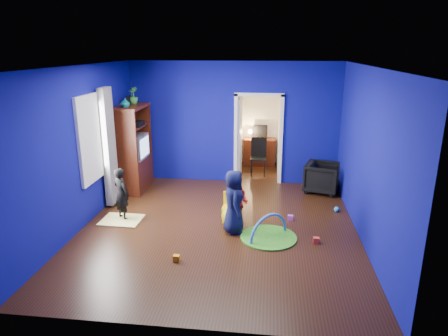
# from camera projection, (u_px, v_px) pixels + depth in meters

# --- Properties ---
(floor) EXTENTS (5.00, 5.50, 0.01)m
(floor) POSITION_uv_depth(u_px,v_px,m) (219.00, 228.00, 7.35)
(floor) COLOR black
(floor) RESTS_ON ground
(ceiling) EXTENTS (5.00, 5.50, 0.01)m
(ceiling) POSITION_uv_depth(u_px,v_px,m) (218.00, 66.00, 6.50)
(ceiling) COLOR white
(ceiling) RESTS_ON wall_back
(wall_back) EXTENTS (5.00, 0.02, 2.90)m
(wall_back) POSITION_uv_depth(u_px,v_px,m) (233.00, 123.00, 9.54)
(wall_back) COLOR #0B0D7C
(wall_back) RESTS_ON floor
(wall_front) EXTENTS (5.00, 0.02, 2.90)m
(wall_front) POSITION_uv_depth(u_px,v_px,m) (185.00, 216.00, 4.31)
(wall_front) COLOR #0B0D7C
(wall_front) RESTS_ON floor
(wall_left) EXTENTS (0.02, 5.50, 2.90)m
(wall_left) POSITION_uv_depth(u_px,v_px,m) (81.00, 148.00, 7.20)
(wall_left) COLOR #0B0D7C
(wall_left) RESTS_ON floor
(wall_right) EXTENTS (0.02, 5.50, 2.90)m
(wall_right) POSITION_uv_depth(u_px,v_px,m) (367.00, 157.00, 6.64)
(wall_right) COLOR #0B0D7C
(wall_right) RESTS_ON floor
(alcove) EXTENTS (1.00, 1.75, 2.50)m
(alcove) POSITION_uv_depth(u_px,v_px,m) (260.00, 125.00, 10.36)
(alcove) COLOR silver
(alcove) RESTS_ON floor
(armchair) EXTENTS (0.93, 0.91, 0.68)m
(armchair) POSITION_uv_depth(u_px,v_px,m) (322.00, 178.00, 9.10)
(armchair) COLOR black
(armchair) RESTS_ON floor
(child_black) EXTENTS (0.45, 0.42, 1.03)m
(child_black) POSITION_uv_depth(u_px,v_px,m) (122.00, 194.00, 7.61)
(child_black) COLOR black
(child_black) RESTS_ON floor
(child_navy) EXTENTS (0.48, 0.63, 1.16)m
(child_navy) POSITION_uv_depth(u_px,v_px,m) (234.00, 202.00, 7.05)
(child_navy) COLOR #10193D
(child_navy) RESTS_ON floor
(toddler_red) EXTENTS (0.55, 0.50, 0.93)m
(toddler_red) POSITION_uv_depth(u_px,v_px,m) (237.00, 202.00, 7.32)
(toddler_red) COLOR red
(toddler_red) RESTS_ON floor
(vase) EXTENTS (0.23, 0.23, 0.20)m
(vase) POSITION_uv_depth(u_px,v_px,m) (125.00, 103.00, 8.51)
(vase) COLOR #0D5E6E
(vase) RESTS_ON tv_armoire
(potted_plant) EXTENTS (0.27, 0.27, 0.38)m
(potted_plant) POSITION_uv_depth(u_px,v_px,m) (133.00, 96.00, 8.98)
(potted_plant) COLOR #338B32
(potted_plant) RESTS_ON tv_armoire
(tv_armoire) EXTENTS (0.58, 1.14, 1.96)m
(tv_armoire) POSITION_uv_depth(u_px,v_px,m) (133.00, 148.00, 9.11)
(tv_armoire) COLOR #381609
(tv_armoire) RESTS_ON floor
(crt_tv) EXTENTS (0.46, 0.70, 0.54)m
(crt_tv) POSITION_uv_depth(u_px,v_px,m) (135.00, 147.00, 9.10)
(crt_tv) COLOR silver
(crt_tv) RESTS_ON tv_armoire
(yellow_blanket) EXTENTS (0.77, 0.62, 0.03)m
(yellow_blanket) POSITION_uv_depth(u_px,v_px,m) (122.00, 220.00, 7.66)
(yellow_blanket) COLOR #F2E07A
(yellow_blanket) RESTS_ON floor
(hopper_ball) EXTENTS (0.40, 0.40, 0.40)m
(hopper_ball) POSITION_uv_depth(u_px,v_px,m) (232.00, 216.00, 7.41)
(hopper_ball) COLOR yellow
(hopper_ball) RESTS_ON floor
(kid_chair) EXTENTS (0.30, 0.30, 0.50)m
(kid_chair) POSITION_uv_depth(u_px,v_px,m) (230.00, 209.00, 7.59)
(kid_chair) COLOR yellow
(kid_chair) RESTS_ON floor
(play_mat) EXTENTS (0.98, 0.98, 0.03)m
(play_mat) POSITION_uv_depth(u_px,v_px,m) (268.00, 237.00, 6.98)
(play_mat) COLOR #499C23
(play_mat) RESTS_ON floor
(toy_arch) EXTENTS (0.66, 0.65, 0.88)m
(toy_arch) POSITION_uv_depth(u_px,v_px,m) (269.00, 237.00, 6.97)
(toy_arch) COLOR #3F8CD8
(toy_arch) RESTS_ON floor
(window_left) EXTENTS (0.03, 0.95, 1.55)m
(window_left) POSITION_uv_depth(u_px,v_px,m) (90.00, 139.00, 7.51)
(window_left) COLOR white
(window_left) RESTS_ON wall_left
(curtain) EXTENTS (0.14, 0.42, 2.40)m
(curtain) POSITION_uv_depth(u_px,v_px,m) (109.00, 147.00, 8.10)
(curtain) COLOR slate
(curtain) RESTS_ON floor
(doorway) EXTENTS (1.16, 0.10, 2.10)m
(doorway) POSITION_uv_depth(u_px,v_px,m) (258.00, 140.00, 9.59)
(doorway) COLOR white
(doorway) RESTS_ON floor
(study_desk) EXTENTS (0.88, 0.44, 0.75)m
(study_desk) POSITION_uv_depth(u_px,v_px,m) (259.00, 152.00, 11.22)
(study_desk) COLOR #3D140A
(study_desk) RESTS_ON floor
(desk_monitor) EXTENTS (0.40, 0.05, 0.32)m
(desk_monitor) POSITION_uv_depth(u_px,v_px,m) (260.00, 131.00, 11.16)
(desk_monitor) COLOR black
(desk_monitor) RESTS_ON study_desk
(desk_lamp) EXTENTS (0.14, 0.14, 0.14)m
(desk_lamp) POSITION_uv_depth(u_px,v_px,m) (250.00, 132.00, 11.14)
(desk_lamp) COLOR #FFD88C
(desk_lamp) RESTS_ON study_desk
(folding_chair) EXTENTS (0.40, 0.40, 0.92)m
(folding_chair) POSITION_uv_depth(u_px,v_px,m) (258.00, 158.00, 10.28)
(folding_chair) COLOR black
(folding_chair) RESTS_ON floor
(book_shelf) EXTENTS (0.88, 0.24, 0.04)m
(book_shelf) POSITION_uv_depth(u_px,v_px,m) (261.00, 92.00, 10.84)
(book_shelf) COLOR white
(book_shelf) RESTS_ON study_desk
(toy_0) EXTENTS (0.10, 0.08, 0.10)m
(toy_0) POSITION_uv_depth(u_px,v_px,m) (316.00, 240.00, 6.79)
(toy_0) COLOR #F93E29
(toy_0) RESTS_ON floor
(toy_1) EXTENTS (0.11, 0.11, 0.11)m
(toy_1) POSITION_uv_depth(u_px,v_px,m) (337.00, 209.00, 8.08)
(toy_1) COLOR #2686D8
(toy_1) RESTS_ON floor
(toy_2) EXTENTS (0.10, 0.08, 0.10)m
(toy_2) POSITION_uv_depth(u_px,v_px,m) (176.00, 258.00, 6.21)
(toy_2) COLOR orange
(toy_2) RESTS_ON floor
(toy_3) EXTENTS (0.10, 0.08, 0.10)m
(toy_3) POSITION_uv_depth(u_px,v_px,m) (290.00, 218.00, 7.68)
(toy_3) COLOR #CC4ED0
(toy_3) RESTS_ON floor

